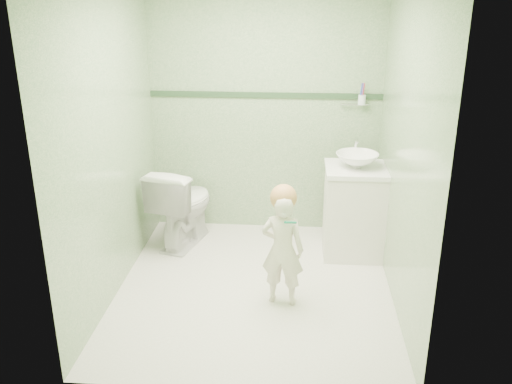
{
  "coord_description": "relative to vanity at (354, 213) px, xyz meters",
  "views": [
    {
      "loc": [
        0.33,
        -3.99,
        2.35
      ],
      "look_at": [
        0.0,
        0.15,
        0.78
      ],
      "focal_mm": 39.11,
      "sensor_mm": 36.0,
      "label": 1
    }
  ],
  "objects": [
    {
      "name": "vanity",
      "position": [
        0.0,
        0.0,
        0.0
      ],
      "size": [
        0.52,
        0.5,
        0.8
      ],
      "primitive_type": "cube",
      "color": "silver",
      "rests_on": "ground"
    },
    {
      "name": "ground",
      "position": [
        -0.84,
        -0.7,
        -0.4
      ],
      "size": [
        2.5,
        2.5,
        0.0
      ],
      "primitive_type": "plane",
      "color": "beige",
      "rests_on": "ground"
    },
    {
      "name": "toddler",
      "position": [
        -0.61,
        -0.9,
        0.05
      ],
      "size": [
        0.36,
        0.27,
        0.9
      ],
      "primitive_type": "imported",
      "rotation": [
        0.0,
        0.0,
        2.98
      ],
      "color": "beige",
      "rests_on": "ground"
    },
    {
      "name": "hair_cap",
      "position": [
        -0.61,
        -0.87,
        0.46
      ],
      "size": [
        0.2,
        0.2,
        0.2
      ],
      "primitive_type": "sphere",
      "color": "tan",
      "rests_on": "toddler"
    },
    {
      "name": "faucet",
      "position": [
        0.0,
        0.19,
        0.57
      ],
      "size": [
        0.03,
        0.13,
        0.18
      ],
      "color": "silver",
      "rests_on": "counter"
    },
    {
      "name": "basin",
      "position": [
        0.0,
        0.0,
        0.49
      ],
      "size": [
        0.37,
        0.37,
        0.13
      ],
      "primitive_type": "imported",
      "color": "white",
      "rests_on": "counter"
    },
    {
      "name": "counter",
      "position": [
        0.0,
        0.0,
        0.41
      ],
      "size": [
        0.54,
        0.52,
        0.04
      ],
      "primitive_type": "cube",
      "color": "white",
      "rests_on": "vanity"
    },
    {
      "name": "room_shell",
      "position": [
        -0.84,
        -0.7,
        0.8
      ],
      "size": [
        2.5,
        2.54,
        2.4
      ],
      "color": "#739E70",
      "rests_on": "ground"
    },
    {
      "name": "toilet",
      "position": [
        -1.58,
        0.1,
        -0.01
      ],
      "size": [
        0.61,
        0.84,
        0.77
      ],
      "primitive_type": "imported",
      "rotation": [
        0.0,
        0.0,
        2.88
      ],
      "color": "white",
      "rests_on": "ground"
    },
    {
      "name": "cup_holder",
      "position": [
        0.05,
        0.48,
        0.93
      ],
      "size": [
        0.26,
        0.07,
        0.21
      ],
      "color": "silver",
      "rests_on": "room_shell"
    },
    {
      "name": "trim_stripe",
      "position": [
        -0.84,
        0.54,
        0.95
      ],
      "size": [
        2.2,
        0.02,
        0.05
      ],
      "primitive_type": "cube",
      "color": "#284429",
      "rests_on": "room_shell"
    },
    {
      "name": "teal_toothbrush",
      "position": [
        -0.56,
        -1.03,
        0.34
      ],
      "size": [
        0.11,
        0.14,
        0.08
      ],
      "color": "#13845E",
      "rests_on": "toddler"
    }
  ]
}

